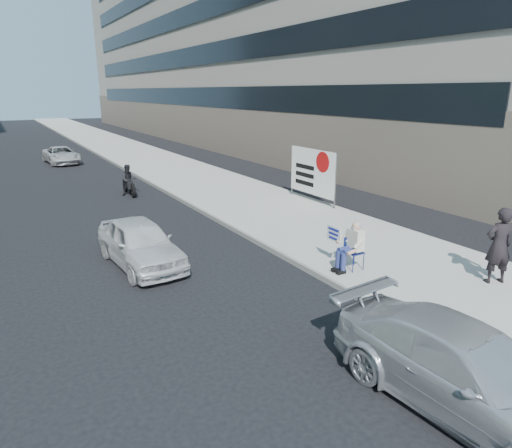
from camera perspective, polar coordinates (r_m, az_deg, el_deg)
ground at (r=10.21m, az=5.96°, el=-10.93°), size 160.00×160.00×0.00m
near_sidewalk at (r=29.24m, az=-10.91°, el=6.97°), size 5.00×120.00×0.15m
near_building at (r=45.56m, az=-0.32°, el=23.01°), size 14.00×70.00×20.00m
seated_protester at (r=12.04m, az=11.76°, el=-2.38°), size 0.83×1.12×1.31m
pedestrian_woman at (r=12.39m, az=28.08°, el=-2.39°), size 0.81×0.67×1.89m
protest_banner at (r=19.37m, az=7.06°, el=6.49°), size 0.08×3.06×2.20m
parked_sedan at (r=7.80m, az=24.91°, el=-16.32°), size 2.15×4.57×1.29m
white_sedan_near at (r=12.94m, az=-14.30°, el=-2.29°), size 1.79×3.88×1.29m
white_sedan_far at (r=33.32m, az=-23.16°, el=7.92°), size 2.14×4.13×1.11m
motorcycle at (r=21.97m, az=-15.61°, el=5.14°), size 0.74×2.05×1.42m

